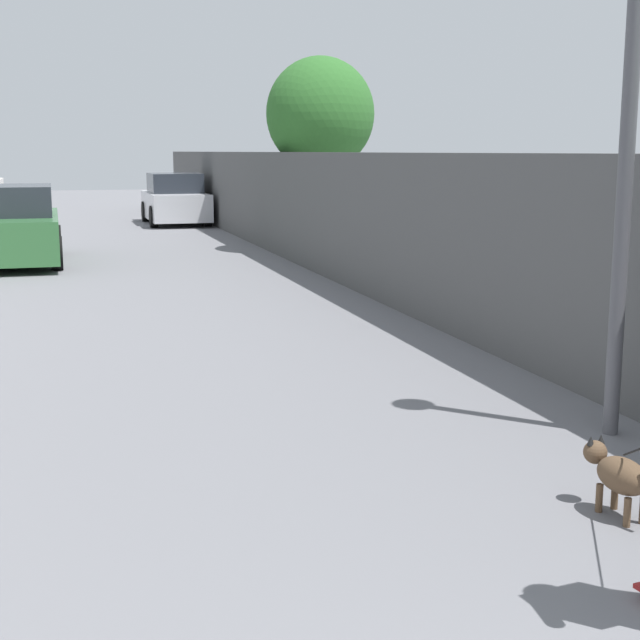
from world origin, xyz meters
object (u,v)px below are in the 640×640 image
Objects in this scene: dog at (619,473)px; car_far at (175,201)px; tree_right_mid at (320,115)px; car_near at (14,227)px; lamp_post at (631,75)px.

dog is 23.70m from car_far.
tree_right_mid is 0.96× the size of car_near.
car_near is (-0.35, 6.44, -2.26)m from tree_right_mid.
lamp_post is 22.33m from car_far.
dog is (-14.92, 2.42, -2.70)m from tree_right_mid.
car_near is 10.11m from car_far.
car_far is at bearing -25.49° from car_near.
car_near is at bearing 93.15° from tree_right_mid.
car_near is at bearing 15.45° from dog.
car_far is at bearing 1.55° from lamp_post.
tree_right_mid is at bearing -6.33° from lamp_post.
car_far is (8.77, 2.09, -2.26)m from tree_right_mid.
dog is (-1.47, 0.92, -2.49)m from lamp_post.
dog is at bearing 147.76° from lamp_post.
tree_right_mid is 15.36m from dog.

